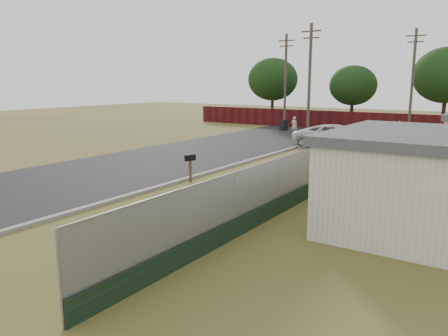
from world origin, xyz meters
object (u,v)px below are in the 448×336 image
Objects in this scene: fire_hydrant at (144,229)px; pedestrian at (294,126)px; trash_bin at (284,125)px; pickup_truck at (338,137)px; mailbox at (190,160)px.

pedestrian is (-7.40, 26.26, 0.46)m from fire_hydrant.
pedestrian is 3.87m from trash_bin.
fire_hydrant is at bearing -71.37° from trash_bin.
trash_bin is at bearing 38.87° from pickup_truck.
fire_hydrant is 27.29m from pedestrian.
mailbox is 19.81m from pedestrian.
pedestrian is 1.63× the size of trash_bin.
fire_hydrant is 0.75× the size of trash_bin.
pickup_truck is 3.72× the size of pedestrian.
fire_hydrant is 0.46× the size of pedestrian.
pickup_truck is (2.24, 13.67, -0.19)m from mailbox.
pickup_truck is (-1.40, 20.48, 0.49)m from fire_hydrant.
fire_hydrant is 30.85m from trash_bin.
mailbox is at bearing 103.33° from pedestrian.
pickup_truck reaches higher than pedestrian.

